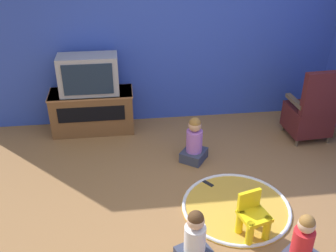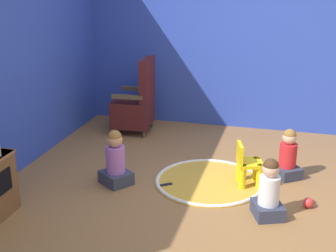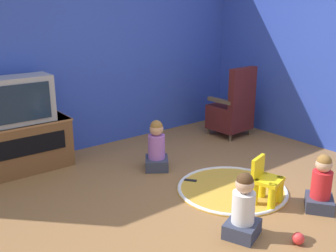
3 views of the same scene
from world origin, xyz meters
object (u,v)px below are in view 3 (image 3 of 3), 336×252
Objects in this scene: yellow_kid_chair at (266,184)px; child_watching_center at (321,186)px; tv_cabinet at (21,146)px; child_watching_left at (243,209)px; remote_control at (190,181)px; child_watching_right at (157,148)px; black_armchair at (232,110)px; toy_ball at (298,238)px; television at (16,100)px.

yellow_kid_chair is 0.50m from child_watching_center.
child_watching_left is at bearing -68.51° from tv_cabinet.
remote_control is at bearing 91.18° from yellow_kid_chair.
black_armchair is at bearing -43.55° from child_watching_right.
tv_cabinet is 2.05× the size of child_watching_center.
child_watching_center is (1.91, -2.66, -0.07)m from tv_cabinet.
tv_cabinet is 2.70m from child_watching_left.
black_armchair is 2.84m from toy_ball.
yellow_kid_chair is 0.88m from remote_control.
television is 3.31m from child_watching_center.
television reaches higher than remote_control.
television is at bearing -14.43° from black_armchair.
child_watching_right is (-0.32, 1.35, 0.06)m from yellow_kid_chair.
television is 5.36× the size of remote_control.
yellow_kid_chair is at bearing -131.53° from child_watching_right.
television is 2.82m from yellow_kid_chair.
toy_ball is at bearing 162.64° from child_watching_center.
black_armchair reaches higher than yellow_kid_chair.
child_watching_center is at bearing -54.29° from tv_cabinet.
remote_control is (0.36, 1.07, -0.24)m from child_watching_left.
television reaches higher than tv_cabinet.
television is 1.66m from child_watching_right.
tv_cabinet reaches higher than toy_ball.
black_armchair is 1.82m from remote_control.
child_watching_left is at bearing 135.14° from child_watching_center.
television is 2.12m from remote_control.
child_watching_right is 0.58m from remote_control.
remote_control is at bearing 78.94° from child_watching_center.
child_watching_left is (0.99, -2.52, -0.06)m from tv_cabinet.
child_watching_right is at bearing 74.13° from child_watching_center.
child_watching_left is 0.93m from child_watching_center.
remote_control is (-1.56, -0.85, -0.38)m from black_armchair.
child_watching_right is at bearing -34.90° from television.
child_watching_center is (0.92, -0.14, -0.01)m from child_watching_left.
television reaches higher than child_watching_center.
black_armchair is at bearing -11.49° from tv_cabinet.
toy_ball is at bearing -66.45° from tv_cabinet.
remote_control is (0.07, -0.52, -0.25)m from child_watching_right.
television is 3.00m from black_armchair.
television reaches higher than yellow_kid_chair.
television is 1.37× the size of child_watching_left.
tv_cabinet is at bearing 5.30° from remote_control.
toy_ball is at bearing 50.69° from black_armchair.
yellow_kid_chair is 4.63× the size of toy_ball.
remote_control is (0.09, 1.44, -0.04)m from toy_ball.
tv_cabinet is 2.45× the size of yellow_kid_chair.
television is at bearing 90.16° from child_watching_right.
black_armchair reaches higher than toy_ball.
child_watching_left is 1.62m from child_watching_right.
child_watching_right is at bearing -35.80° from tv_cabinet.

